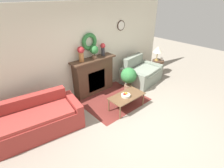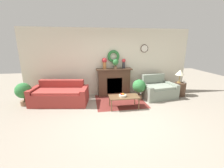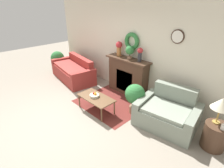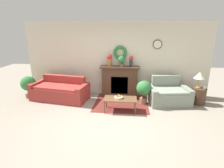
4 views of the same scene
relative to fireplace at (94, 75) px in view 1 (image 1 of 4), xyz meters
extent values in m
plane|color=gray|center=(-0.15, -2.30, -0.57)|extent=(16.00, 16.00, 0.00)
cube|color=maroon|center=(0.10, -0.76, -0.57)|extent=(1.80, 1.61, 0.01)
cube|color=beige|center=(-0.15, 0.21, 0.78)|extent=(6.80, 0.06, 2.70)
cylinder|color=#382319|center=(1.31, 0.16, 1.34)|extent=(0.32, 0.02, 0.32)
cylinder|color=white|center=(1.31, 0.15, 1.34)|extent=(0.28, 0.01, 0.28)
torus|color=#337A3D|center=(0.00, 0.12, 1.04)|extent=(0.50, 0.11, 0.50)
cube|color=#4C3323|center=(0.00, 0.01, -0.03)|extent=(1.30, 0.34, 1.08)
cube|color=black|center=(0.00, -0.15, -0.13)|extent=(0.62, 0.02, 0.65)
cube|color=orange|center=(0.00, -0.16, -0.21)|extent=(0.50, 0.01, 0.36)
cube|color=#4C3323|center=(0.00, -0.03, 0.53)|extent=(1.44, 0.41, 0.05)
cube|color=#9E332D|center=(-2.10, -0.74, -0.34)|extent=(1.71, 0.94, 0.46)
cube|color=#9E332D|center=(-2.03, -0.30, -0.17)|extent=(1.63, 0.45, 0.81)
cube|color=#9E332D|center=(-1.20, -0.78, -0.27)|extent=(0.31, 0.90, 0.60)
cube|color=#AD3832|center=(-2.10, -0.74, -0.07)|extent=(1.64, 0.88, 0.08)
cube|color=gray|center=(1.70, -0.66, -0.35)|extent=(1.08, 0.91, 0.43)
cube|color=gray|center=(1.63, -0.16, -0.13)|extent=(1.00, 0.36, 0.88)
cube|color=gray|center=(1.12, -0.63, -0.28)|extent=(0.31, 1.01, 0.57)
cube|color=gray|center=(2.26, -0.47, -0.28)|extent=(0.31, 1.01, 0.57)
cube|color=gray|center=(1.70, -0.66, -0.10)|extent=(1.03, 0.84, 0.08)
cube|color=brown|center=(0.10, -1.35, -0.17)|extent=(0.99, 0.51, 0.03)
cylinder|color=brown|center=(-0.36, -1.56, -0.38)|extent=(0.04, 0.04, 0.38)
cylinder|color=brown|center=(0.55, -1.56, -0.38)|extent=(0.04, 0.04, 0.38)
cylinder|color=brown|center=(-0.36, -1.13, -0.38)|extent=(0.04, 0.04, 0.38)
cylinder|color=brown|center=(0.55, -1.13, -0.38)|extent=(0.04, 0.04, 0.38)
cylinder|color=beige|center=(0.05, -1.35, -0.13)|extent=(0.25, 0.25, 0.06)
sphere|color=#B2231E|center=(0.01, -1.34, -0.08)|extent=(0.06, 0.06, 0.06)
sphere|color=orange|center=(0.04, -1.32, -0.08)|extent=(0.06, 0.06, 0.06)
sphere|color=orange|center=(0.07, -1.34, -0.08)|extent=(0.07, 0.07, 0.07)
cylinder|color=#4C3323|center=(2.70, -0.52, -0.30)|extent=(0.44, 0.44, 0.55)
cylinder|color=#B28E42|center=(2.65, -0.48, -0.01)|extent=(0.14, 0.14, 0.02)
cylinder|color=#B28E42|center=(2.65, -0.48, 0.15)|extent=(0.03, 0.03, 0.30)
cone|color=beige|center=(2.65, -0.48, 0.41)|extent=(0.35, 0.35, 0.21)
cylinder|color=silver|center=(2.80, -0.60, 0.03)|extent=(0.09, 0.09, 0.10)
cylinder|color=#AD6B38|center=(-0.38, 0.01, 0.69)|extent=(0.14, 0.14, 0.26)
sphere|color=#B72D33|center=(-0.38, 0.01, 0.90)|extent=(0.20, 0.20, 0.20)
cylinder|color=#2D2D33|center=(0.40, 0.01, 0.68)|extent=(0.11, 0.11, 0.25)
sphere|color=#B72D33|center=(0.40, 0.01, 0.87)|extent=(0.16, 0.16, 0.16)
cylinder|color=#8E664C|center=(0.06, -0.01, 0.60)|extent=(0.13, 0.13, 0.08)
cylinder|color=#4C3823|center=(0.06, -0.01, 0.67)|extent=(0.02, 0.02, 0.07)
sphere|color=#337A3D|center=(0.06, -0.01, 0.82)|extent=(0.25, 0.25, 0.25)
cylinder|color=#8E664C|center=(0.85, -0.70, -0.47)|extent=(0.25, 0.25, 0.20)
cylinder|color=#4C3823|center=(0.85, -0.70, -0.31)|extent=(0.04, 0.04, 0.14)
sphere|color=#337A3D|center=(0.85, -0.70, -0.02)|extent=(0.50, 0.50, 0.50)
camera|label=1|loc=(-2.87, -4.06, 2.33)|focal=28.00mm
camera|label=2|loc=(-1.07, -5.92, 1.56)|focal=24.00mm
camera|label=3|loc=(3.17, -3.79, 2.09)|focal=28.00mm
camera|label=4|loc=(0.34, -6.27, 1.83)|focal=28.00mm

